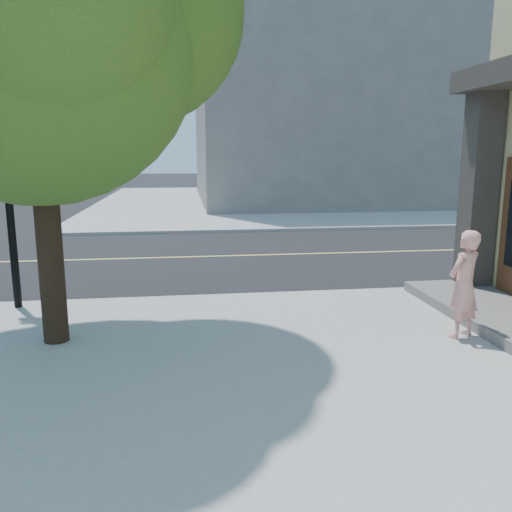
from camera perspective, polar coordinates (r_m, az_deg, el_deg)
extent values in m
cube|color=black|center=(15.40, -22.59, -0.51)|extent=(140.00, 9.00, 0.01)
cube|color=#9C9C9C|center=(33.14, 8.94, 6.07)|extent=(29.00, 25.00, 0.12)
cube|color=slate|center=(9.86, 24.83, -5.65)|extent=(1.60, 4.00, 0.18)
cube|color=#35302B|center=(11.22, 23.17, 6.86)|extent=(0.55, 0.55, 4.20)
cube|color=slate|center=(33.91, 9.91, 18.12)|extent=(18.00, 16.00, 14.00)
imported|color=#DD8F8A|center=(8.47, 21.73, -2.89)|extent=(0.72, 0.63, 1.65)
cylinder|color=black|center=(8.08, -21.79, 3.67)|extent=(0.36, 0.36, 3.64)
sphere|color=#3C631D|center=(8.17, -23.09, 20.80)|extent=(4.45, 4.45, 4.45)
sphere|color=#3C631D|center=(8.69, -13.75, 24.80)|extent=(3.44, 3.44, 3.44)
cylinder|color=black|center=(10.20, -25.56, 7.84)|extent=(0.14, 0.14, 4.73)
cube|color=white|center=(10.16, -25.59, 11.02)|extent=(0.62, 0.04, 0.23)
cube|color=navy|center=(10.17, -25.32, 7.85)|extent=(0.51, 0.04, 0.62)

